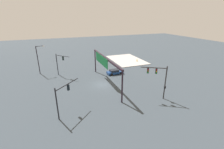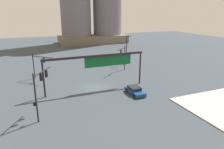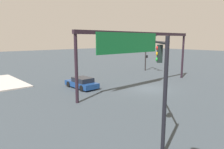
% 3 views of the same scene
% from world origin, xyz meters
% --- Properties ---
extents(ground_plane, '(167.06, 167.06, 0.00)m').
position_xyz_m(ground_plane, '(0.00, 0.00, 0.00)').
color(ground_plane, '#374149').
extents(sidewalk_corner, '(14.79, 9.92, 0.15)m').
position_xyz_m(sidewalk_corner, '(16.54, -14.15, 0.07)').
color(sidewalk_corner, '#B3AEAA').
rests_on(sidewalk_corner, ground).
extents(traffic_signal_near_corner, '(3.17, 2.94, 5.52)m').
position_xyz_m(traffic_signal_near_corner, '(9.26, 7.99, 3.77)').
color(traffic_signal_near_corner, black).
rests_on(traffic_signal_near_corner, ground).
extents(traffic_signal_opposite_side, '(2.77, 3.97, 6.26)m').
position_xyz_m(traffic_signal_opposite_side, '(-9.49, -7.66, 4.24)').
color(traffic_signal_opposite_side, '#252323').
rests_on(traffic_signal_opposite_side, ground).
extents(traffic_signal_cross_street, '(3.79, 3.83, 5.12)m').
position_xyz_m(traffic_signal_cross_street, '(-8.65, 8.79, 3.48)').
color(traffic_signal_cross_street, black).
rests_on(traffic_signal_cross_street, ground).
extents(streetlamp_curved_arm, '(0.87, 2.20, 7.32)m').
position_xyz_m(streetlamp_curved_arm, '(12.70, 12.90, 4.27)').
color(streetlamp_curved_arm, black).
rests_on(streetlamp_curved_arm, ground).
extents(overhead_sign_gantry, '(17.51, 0.43, 6.14)m').
position_xyz_m(overhead_sign_gantry, '(0.74, -0.85, 5.04)').
color(overhead_sign_gantry, black).
rests_on(overhead_sign_gantry, ground).
extents(sedan_car_approaching, '(1.96, 4.24, 1.21)m').
position_xyz_m(sedan_car_approaching, '(5.26, -5.18, 0.57)').
color(sedan_car_approaching, navy).
rests_on(sedan_car_approaching, ground).
extents(fire_hydrant_on_curb, '(0.33, 0.22, 0.71)m').
position_xyz_m(fire_hydrant_on_curb, '(13.40, -16.47, 0.49)').
color(fire_hydrant_on_curb, gold).
rests_on(fire_hydrant_on_curb, sidewalk_corner).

